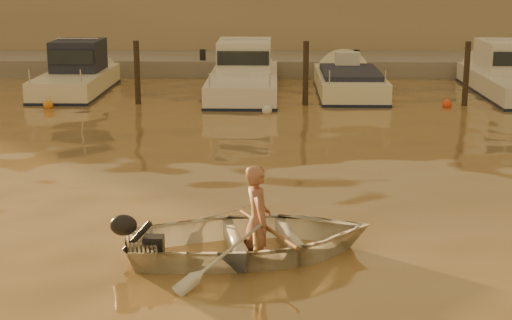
{
  "coord_description": "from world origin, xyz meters",
  "views": [
    {
      "loc": [
        -1.15,
        -10.65,
        4.36
      ],
      "look_at": [
        -1.51,
        3.64,
        0.75
      ],
      "focal_mm": 55.0,
      "sensor_mm": 36.0,
      "label": 1
    }
  ],
  "objects_px": {
    "moored_boat_1": "(76,75)",
    "moored_boat_3": "(349,87)",
    "person": "(258,220)",
    "waterfront_building": "(300,5)",
    "dinghy": "(251,238)",
    "moored_boat_2": "(244,75)"
  },
  "relations": [
    {
      "from": "dinghy",
      "to": "person",
      "type": "distance_m",
      "value": 0.3
    },
    {
      "from": "dinghy",
      "to": "moored_boat_2",
      "type": "distance_m",
      "value": 15.38
    },
    {
      "from": "person",
      "to": "waterfront_building",
      "type": "height_order",
      "value": "waterfront_building"
    },
    {
      "from": "waterfront_building",
      "to": "moored_boat_3",
      "type": "bearing_deg",
      "value": -82.85
    },
    {
      "from": "moored_boat_2",
      "to": "person",
      "type": "bearing_deg",
      "value": -86.95
    },
    {
      "from": "person",
      "to": "moored_boat_2",
      "type": "xyz_separation_m",
      "value": [
        -0.82,
        15.33,
        0.07
      ]
    },
    {
      "from": "moored_boat_1",
      "to": "waterfront_building",
      "type": "relative_size",
      "value": 0.13
    },
    {
      "from": "dinghy",
      "to": "moored_boat_1",
      "type": "height_order",
      "value": "moored_boat_1"
    },
    {
      "from": "person",
      "to": "moored_boat_3",
      "type": "bearing_deg",
      "value": -22.92
    },
    {
      "from": "person",
      "to": "moored_boat_2",
      "type": "relative_size",
      "value": 0.23
    },
    {
      "from": "dinghy",
      "to": "waterfront_building",
      "type": "height_order",
      "value": "waterfront_building"
    },
    {
      "from": "moored_boat_2",
      "to": "waterfront_building",
      "type": "bearing_deg",
      "value": 78.56
    },
    {
      "from": "moored_boat_1",
      "to": "moored_boat_3",
      "type": "xyz_separation_m",
      "value": [
        9.4,
        0.0,
        -0.4
      ]
    },
    {
      "from": "waterfront_building",
      "to": "moored_boat_1",
      "type": "bearing_deg",
      "value": -126.09
    },
    {
      "from": "moored_boat_1",
      "to": "moored_boat_3",
      "type": "height_order",
      "value": "moored_boat_1"
    },
    {
      "from": "dinghy",
      "to": "moored_boat_3",
      "type": "distance_m",
      "value": 15.63
    },
    {
      "from": "person",
      "to": "moored_boat_1",
      "type": "height_order",
      "value": "moored_boat_1"
    },
    {
      "from": "dinghy",
      "to": "moored_boat_1",
      "type": "relative_size",
      "value": 0.63
    },
    {
      "from": "person",
      "to": "waterfront_building",
      "type": "relative_size",
      "value": 0.04
    },
    {
      "from": "person",
      "to": "moored_boat_3",
      "type": "relative_size",
      "value": 0.28
    },
    {
      "from": "person",
      "to": "dinghy",
      "type": "bearing_deg",
      "value": 90.0
    },
    {
      "from": "moored_boat_2",
      "to": "waterfront_building",
      "type": "xyz_separation_m",
      "value": [
        2.23,
        11.0,
        1.77
      ]
    }
  ]
}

